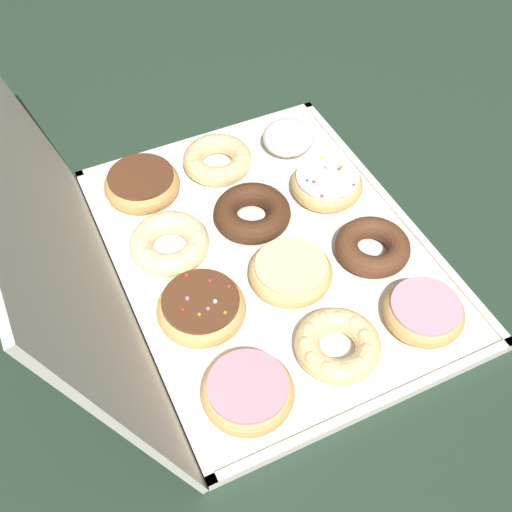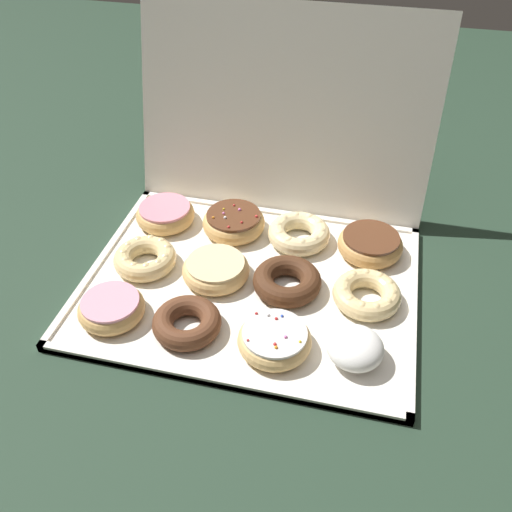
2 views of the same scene
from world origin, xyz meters
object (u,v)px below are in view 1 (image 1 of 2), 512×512
(powdered_filled_donut_3, at_px, (288,137))
(cruller_donut_4, at_px, (335,346))
(sprinkle_donut_2, at_px, (327,184))
(glazed_ring_donut_5, at_px, (292,271))
(donut_box, at_px, (271,252))
(cruller_donut_10, at_px, (169,243))
(cruller_donut_7, at_px, (217,159))
(pink_frosted_donut_8, at_px, (248,391))
(chocolate_cake_ring_donut_6, at_px, (253,213))
(chocolate_cake_ring_donut_1, at_px, (373,247))
(chocolate_frosted_donut_11, at_px, (142,184))
(sprinkle_donut_9, at_px, (201,308))
(pink_frosted_donut_0, at_px, (424,312))

(powdered_filled_donut_3, relative_size, cruller_donut_4, 0.76)
(sprinkle_donut_2, distance_m, glazed_ring_donut_5, 0.18)
(donut_box, height_order, cruller_donut_10, cruller_donut_10)
(cruller_donut_7, distance_m, pink_frosted_donut_8, 0.42)
(glazed_ring_donut_5, xyz_separation_m, chocolate_cake_ring_donut_6, (0.12, 0.00, -0.00))
(donut_box, xyz_separation_m, powdered_filled_donut_3, (0.19, -0.12, 0.03))
(glazed_ring_donut_5, relative_size, pink_frosted_donut_8, 1.03)
(chocolate_cake_ring_donut_1, height_order, chocolate_frosted_donut_11, chocolate_frosted_donut_11)
(powdered_filled_donut_3, height_order, glazed_ring_donut_5, powdered_filled_donut_3)
(sprinkle_donut_2, bearing_deg, sprinkle_donut_9, 117.02)
(cruller_donut_7, relative_size, chocolate_frosted_donut_11, 0.95)
(sprinkle_donut_9, bearing_deg, powdered_filled_donut_3, -45.50)
(donut_box, relative_size, pink_frosted_donut_0, 5.25)
(cruller_donut_10, bearing_deg, sprinkle_donut_9, 179.14)
(chocolate_cake_ring_donut_1, relative_size, cruller_donut_10, 0.93)
(donut_box, height_order, chocolate_cake_ring_donut_1, chocolate_cake_ring_donut_1)
(powdered_filled_donut_3, distance_m, cruller_donut_7, 0.12)
(sprinkle_donut_2, height_order, chocolate_frosted_donut_11, same)
(cruller_donut_7, bearing_deg, pink_frosted_donut_0, -162.00)
(powdered_filled_donut_3, xyz_separation_m, cruller_donut_10, (-0.13, 0.26, -0.01))
(chocolate_cake_ring_donut_6, bearing_deg, cruller_donut_4, 178.79)
(chocolate_cake_ring_donut_6, bearing_deg, chocolate_cake_ring_donut_1, -136.64)
(pink_frosted_donut_8, height_order, chocolate_frosted_donut_11, chocolate_frosted_donut_11)
(cruller_donut_10, bearing_deg, chocolate_frosted_donut_11, -1.61)
(chocolate_cake_ring_donut_1, relative_size, pink_frosted_donut_8, 0.95)
(chocolate_cake_ring_donut_1, distance_m, cruller_donut_7, 0.30)
(donut_box, xyz_separation_m, sprinkle_donut_9, (-0.06, 0.13, 0.03))
(cruller_donut_7, bearing_deg, donut_box, -179.96)
(cruller_donut_4, height_order, glazed_ring_donut_5, same)
(sprinkle_donut_2, bearing_deg, pink_frosted_donut_8, 136.08)
(donut_box, distance_m, cruller_donut_10, 0.15)
(cruller_donut_7, relative_size, pink_frosted_donut_8, 0.99)
(pink_frosted_donut_0, relative_size, chocolate_frosted_donut_11, 0.91)
(sprinkle_donut_2, relative_size, powdered_filled_donut_3, 1.33)
(chocolate_cake_ring_donut_1, xyz_separation_m, glazed_ring_donut_5, (0.01, 0.12, 0.00))
(glazed_ring_donut_5, height_order, cruller_donut_10, cruller_donut_10)
(cruller_donut_7, distance_m, chocolate_frosted_donut_11, 0.13)
(chocolate_cake_ring_donut_1, height_order, cruller_donut_4, cruller_donut_4)
(chocolate_cake_ring_donut_1, bearing_deg, powdered_filled_donut_3, 0.71)
(sprinkle_donut_2, distance_m, sprinkle_donut_9, 0.30)
(cruller_donut_7, height_order, cruller_donut_10, cruller_donut_10)
(cruller_donut_4, height_order, chocolate_frosted_donut_11, chocolate_frosted_donut_11)
(donut_box, xyz_separation_m, cruller_donut_7, (0.20, 0.00, 0.02))
(chocolate_frosted_donut_11, bearing_deg, pink_frosted_donut_8, 179.79)
(chocolate_cake_ring_donut_1, bearing_deg, cruller_donut_7, 25.62)
(chocolate_frosted_donut_11, bearing_deg, pink_frosted_donut_0, -146.52)
(sprinkle_donut_2, height_order, sprinkle_donut_9, sprinkle_donut_9)
(cruller_donut_10, bearing_deg, pink_frosted_donut_8, -179.52)
(glazed_ring_donut_5, height_order, chocolate_frosted_donut_11, chocolate_frosted_donut_11)
(donut_box, distance_m, glazed_ring_donut_5, 0.06)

